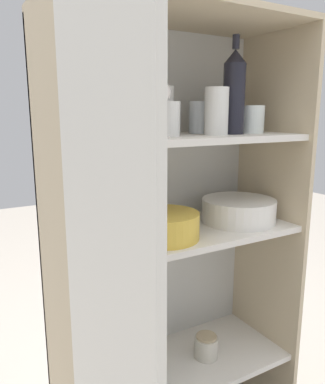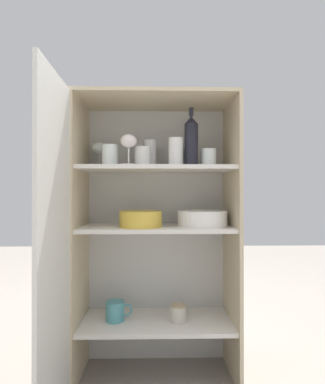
{
  "view_description": "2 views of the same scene",
  "coord_description": "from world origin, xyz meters",
  "views": [
    {
      "loc": [
        -0.62,
        -0.81,
        1.15
      ],
      "look_at": [
        -0.04,
        0.19,
        0.9
      ],
      "focal_mm": 35.0,
      "sensor_mm": 36.0,
      "label": 1
    },
    {
      "loc": [
        -0.0,
        -1.39,
        0.94
      ],
      "look_at": [
        0.03,
        0.15,
        0.95
      ],
      "focal_mm": 28.0,
      "sensor_mm": 36.0,
      "label": 2
    }
  ],
  "objects": [
    {
      "name": "wine_glass_2",
      "position": [
        -0.24,
        0.21,
        1.17
      ],
      "size": [
        0.07,
        0.07,
        0.12
      ],
      "color": "silver",
      "rests_on": "shelf_board_upper"
    },
    {
      "name": "tumbler_glass_6",
      "position": [
        -0.07,
        0.13,
        1.13
      ],
      "size": [
        0.08,
        0.08,
        0.1
      ],
      "color": "white",
      "rests_on": "shelf_board_upper"
    },
    {
      "name": "shelf_board_upper",
      "position": [
        0.0,
        0.16,
        1.07
      ],
      "size": [
        0.77,
        0.33,
        0.02
      ],
      "primitive_type": "cube",
      "color": "silver"
    },
    {
      "name": "cupboard_door",
      "position": [
        -0.4,
        -0.22,
        0.71
      ],
      "size": [
        0.03,
        0.4,
        1.42
      ],
      "color": "silver",
      "rests_on": "ground_plane"
    },
    {
      "name": "cupboard_side_left",
      "position": [
        -0.39,
        0.16,
        0.71
      ],
      "size": [
        0.02,
        0.36,
        1.42
      ],
      "primitive_type": "cube",
      "color": "#CCB793",
      "rests_on": "ground_plane"
    },
    {
      "name": "plate_stack_white",
      "position": [
        0.24,
        0.15,
        0.82
      ],
      "size": [
        0.25,
        0.25,
        0.08
      ],
      "color": "white",
      "rests_on": "shelf_board_middle"
    },
    {
      "name": "coffee_mug_primary",
      "position": [
        -0.21,
        0.16,
        0.34
      ],
      "size": [
        0.14,
        0.1,
        0.1
      ],
      "color": "teal",
      "rests_on": "shelf_board_lower"
    },
    {
      "name": "wine_glass_0",
      "position": [
        -0.31,
        0.26,
        1.19
      ],
      "size": [
        0.09,
        0.09,
        0.15
      ],
      "color": "white",
      "rests_on": "shelf_board_upper"
    },
    {
      "name": "cupboard_side_right",
      "position": [
        0.39,
        0.16,
        0.71
      ],
      "size": [
        0.02,
        0.36,
        1.42
      ],
      "primitive_type": "cube",
      "color": "#CCB793",
      "rests_on": "ground_plane"
    },
    {
      "name": "wine_glass_1",
      "position": [
        -0.14,
        0.07,
        1.19
      ],
      "size": [
        0.08,
        0.08,
        0.15
      ],
      "color": "silver",
      "rests_on": "shelf_board_upper"
    },
    {
      "name": "wine_bottle",
      "position": [
        0.18,
        0.13,
        1.21
      ],
      "size": [
        0.07,
        0.07,
        0.3
      ],
      "color": "black",
      "rests_on": "shelf_board_upper"
    },
    {
      "name": "tumbler_glass_1",
      "position": [
        0.1,
        0.11,
        1.15
      ],
      "size": [
        0.07,
        0.07,
        0.14
      ],
      "color": "white",
      "rests_on": "shelf_board_upper"
    },
    {
      "name": "shelf_board_middle",
      "position": [
        0.0,
        0.16,
        0.77
      ],
      "size": [
        0.77,
        0.33,
        0.02
      ],
      "primitive_type": "cube",
      "color": "silver"
    },
    {
      "name": "tumbler_glass_0",
      "position": [
        -0.03,
        0.21,
        1.16
      ],
      "size": [
        0.07,
        0.07,
        0.15
      ],
      "color": "white",
      "rests_on": "shelf_board_upper"
    },
    {
      "name": "tumbler_glass_3",
      "position": [
        -0.23,
        0.12,
        1.14
      ],
      "size": [
        0.08,
        0.08,
        0.11
      ],
      "color": "white",
      "rests_on": "shelf_board_upper"
    },
    {
      "name": "cupboard_top_panel",
      "position": [
        0.0,
        0.16,
        1.43
      ],
      "size": [
        0.81,
        0.36,
        0.02
      ],
      "primitive_type": "cube",
      "color": "#CCB793",
      "rests_on": "cupboard_side_left"
    },
    {
      "name": "shelf_board_lower",
      "position": [
        0.0,
        0.16,
        0.28
      ],
      "size": [
        0.77,
        0.33,
        0.02
      ],
      "primitive_type": "cube",
      "color": "silver"
    },
    {
      "name": "tumbler_glass_2",
      "position": [
        0.27,
        0.14,
        1.13
      ],
      "size": [
        0.08,
        0.08,
        0.09
      ],
      "color": "white",
      "rests_on": "shelf_board_upper"
    },
    {
      "name": "storage_jar",
      "position": [
        0.11,
        0.15,
        0.33
      ],
      "size": [
        0.09,
        0.09,
        0.08
      ],
      "color": "beige",
      "rests_on": "shelf_board_lower"
    },
    {
      "name": "mixing_bowl_large",
      "position": [
        -0.08,
        0.12,
        0.82
      ],
      "size": [
        0.21,
        0.21,
        0.08
      ],
      "color": "gold",
      "rests_on": "shelf_board_middle"
    },
    {
      "name": "cupboard_back_panel",
      "position": [
        0.0,
        0.34,
        0.71
      ],
      "size": [
        0.81,
        0.02,
        1.42
      ],
      "primitive_type": "cube",
      "color": "silver",
      "rests_on": "ground_plane"
    },
    {
      "name": "tumbler_glass_5",
      "position": [
        -0.08,
        0.28,
        1.14
      ],
      "size": [
        0.07,
        0.07,
        0.11
      ],
      "color": "white",
      "rests_on": "shelf_board_upper"
    },
    {
      "name": "tumbler_glass_4",
      "position": [
        0.11,
        0.21,
        1.13
      ],
      "size": [
        0.08,
        0.08,
        0.1
      ],
      "color": "white",
      "rests_on": "shelf_board_upper"
    }
  ]
}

